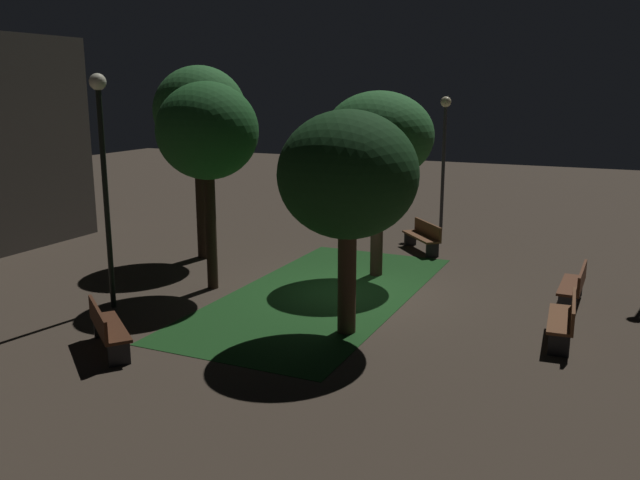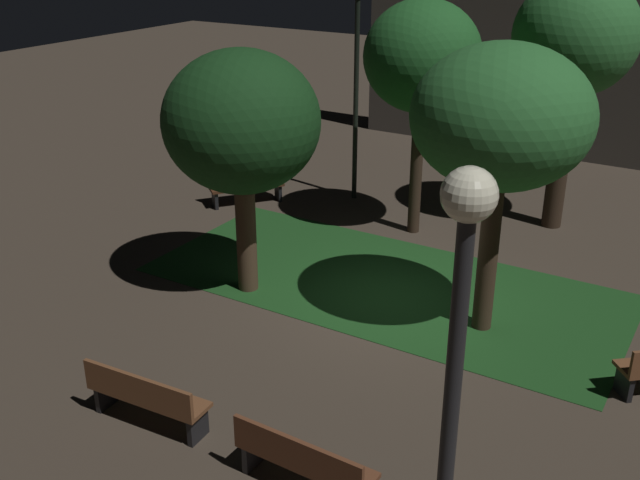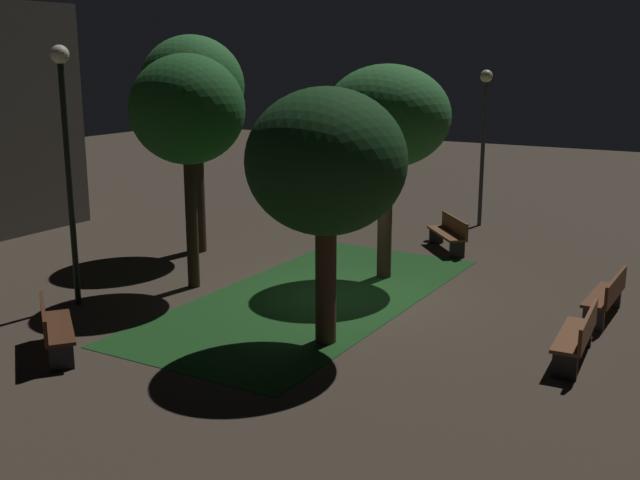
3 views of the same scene
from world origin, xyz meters
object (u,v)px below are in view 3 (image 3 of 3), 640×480
bench_by_lamp (579,335)px  tree_right_canopy (387,118)px  bench_lawn_edge (608,295)px  tree_back_right (187,111)px  tree_back_left (192,90)px  tree_lawn_side (326,164)px  bench_back_row (53,327)px  lamp_post_plaza_east (66,136)px  lamp_post_near_wall (484,121)px  bench_front_right (449,232)px

bench_by_lamp → tree_right_canopy: tree_right_canopy is taller
bench_lawn_edge → tree_back_right: size_ratio=0.36×
tree_back_right → bench_by_lamp: bearing=-91.5°
bench_lawn_edge → tree_right_canopy: tree_right_canopy is taller
tree_back_left → tree_lawn_side: (-4.04, -6.14, -0.94)m
bench_back_row → lamp_post_plaza_east: 4.01m
tree_lawn_side → lamp_post_near_wall: lamp_post_near_wall is taller
bench_front_right → tree_right_canopy: 4.46m
bench_front_right → bench_back_row: bearing=162.5°
tree_back_left → bench_front_right: bearing=-59.1°
bench_back_row → tree_right_canopy: bearing=-21.8°
tree_back_left → bench_lawn_edge: bearing=-91.3°
tree_back_right → lamp_post_near_wall: size_ratio=1.10×
bench_front_right → tree_lawn_side: bearing=-176.0°
tree_back_right → tree_right_canopy: (2.79, -3.29, -0.20)m
bench_lawn_edge → tree_back_left: tree_back_left is taller
bench_lawn_edge → tree_right_canopy: size_ratio=0.38×
tree_right_canopy → lamp_post_near_wall: tree_right_canopy is taller
bench_back_row → lamp_post_near_wall: lamp_post_near_wall is taller
tree_back_left → lamp_post_plaza_east: 4.85m
lamp_post_plaza_east → bench_lawn_edge: bearing=-64.6°
bench_lawn_edge → lamp_post_near_wall: size_ratio=0.40×
bench_by_lamp → lamp_post_near_wall: bearing=27.3°
bench_lawn_edge → tree_back_left: size_ratio=0.33×
bench_back_row → tree_right_canopy: 8.25m
tree_right_canopy → lamp_post_near_wall: bearing=-0.7°
bench_lawn_edge → bench_by_lamp: bearing=180.0°
tree_lawn_side → lamp_post_plaza_east: size_ratio=0.87×
bench_front_right → tree_back_right: 7.73m
bench_lawn_edge → lamp_post_near_wall: (6.95, 4.91, 2.63)m
bench_front_right → bench_back_row: (-10.21, 3.23, 0.00)m
bench_lawn_edge → bench_front_right: size_ratio=1.08×
bench_front_right → bench_back_row: same height
bench_by_lamp → tree_back_right: (0.21, 8.27, 3.35)m
bench_front_right → lamp_post_plaza_east: size_ratio=0.32×
tree_back_right → lamp_post_plaza_east: lamp_post_plaza_east is taller
tree_lawn_side → tree_back_left: bearing=56.6°
bench_front_right → tree_lawn_side: 7.90m
bench_front_right → lamp_post_near_wall: 4.27m
tree_back_left → tree_right_canopy: tree_back_left is taller
bench_front_right → lamp_post_plaza_east: bearing=148.7°
bench_lawn_edge → tree_lawn_side: tree_lawn_side is taller
bench_lawn_edge → tree_right_canopy: bearing=84.6°
bench_back_row → tree_back_left: bearing=19.3°
tree_back_left → lamp_post_near_wall: 8.62m
tree_back_left → lamp_post_near_wall: size_ratio=1.20×
bench_by_lamp → tree_back_left: bearing=74.8°
tree_right_canopy → tree_lawn_side: bearing=-168.1°
lamp_post_plaza_east → tree_lawn_side: bearing=-82.6°
tree_right_canopy → lamp_post_plaza_east: size_ratio=0.93×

